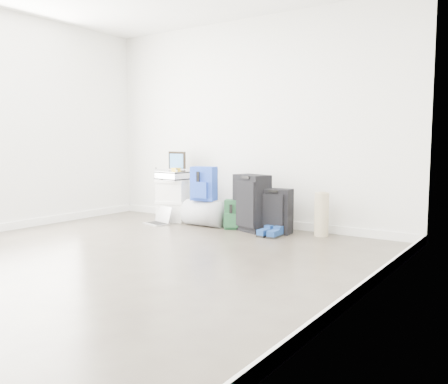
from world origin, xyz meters
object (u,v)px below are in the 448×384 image
Objects in this scene: duffel_bag at (205,213)px; carry_on at (277,211)px; boxes_stack at (173,200)px; briefcase at (173,176)px; laptop at (159,220)px; large_suitcase at (251,203)px.

duffel_bag is 1.02× the size of carry_on.
carry_on is at bearing -16.41° from boxes_stack.
boxes_stack is at bearing 0.00° from briefcase.
boxes_stack is 1.07× the size of carry_on.
briefcase is 0.76× the size of carry_on.
carry_on reaches higher than duffel_bag.
boxes_stack is 1.05× the size of duffel_bag.
duffel_bag is 0.65m from laptop.
carry_on is (1.64, 0.01, -0.02)m from boxes_stack.
briefcase reaches higher than boxes_stack.
large_suitcase is 1.85× the size of laptop.
duffel_bag is 1.04m from carry_on.
duffel_bag is 0.79× the size of large_suitcase.
briefcase is 1.09× the size of laptop.
large_suitcase reaches higher than carry_on.
carry_on is at bearing 7.40° from briefcase.
large_suitcase reaches higher than boxes_stack.
carry_on is at bearing 25.43° from laptop.
laptop is (0.01, -0.29, -0.23)m from boxes_stack.
briefcase is at bearing 106.89° from laptop.
boxes_stack is 0.37m from laptop.
briefcase reaches higher than carry_on.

